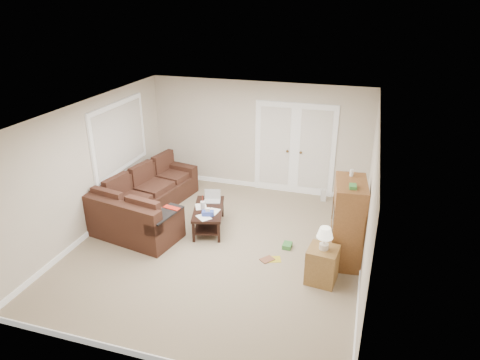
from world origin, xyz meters
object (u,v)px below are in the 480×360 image
(sectional_sofa, at_px, (144,204))
(tv_armoire, at_px, (347,222))
(side_cabinet, at_px, (322,262))
(coffee_table, at_px, (209,217))

(sectional_sofa, distance_m, tv_armoire, 4.04)
(tv_armoire, bearing_deg, side_cabinet, -117.96)
(coffee_table, bearing_deg, tv_armoire, -22.47)
(sectional_sofa, relative_size, coffee_table, 2.49)
(coffee_table, bearing_deg, side_cabinet, -40.03)
(coffee_table, xyz_separation_m, side_cabinet, (2.31, -1.06, 0.10))
(tv_armoire, distance_m, side_cabinet, 0.88)
(tv_armoire, height_order, side_cabinet, tv_armoire)
(sectional_sofa, height_order, side_cabinet, side_cabinet)
(sectional_sofa, bearing_deg, tv_armoire, 6.21)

